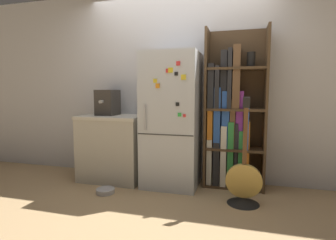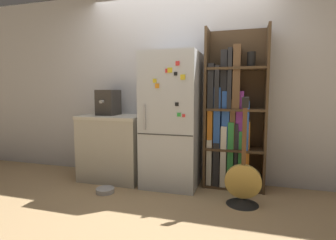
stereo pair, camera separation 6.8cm
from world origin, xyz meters
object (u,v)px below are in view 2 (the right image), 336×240
object	(u,v)px
bookshelf	(230,120)
guitar	(243,189)
pet_bowl	(105,190)
refrigerator	(172,120)
espresso_machine	(108,102)

from	to	relation	value
bookshelf	guitar	world-z (taller)	bookshelf
bookshelf	pet_bowl	world-z (taller)	bookshelf
guitar	refrigerator	bearing A→B (deg)	157.35
espresso_machine	pet_bowl	xyz separation A→B (m)	(0.24, -0.55, -1.03)
pet_bowl	espresso_machine	bearing A→B (deg)	113.57
guitar	pet_bowl	world-z (taller)	guitar
refrigerator	guitar	distance (m)	1.19
bookshelf	pet_bowl	size ratio (longest dim) A/B	9.04
bookshelf	espresso_machine	size ratio (longest dim) A/B	5.59
refrigerator	guitar	bearing A→B (deg)	-22.65
bookshelf	guitar	xyz separation A→B (m)	(0.18, -0.53, -0.69)
refrigerator	espresso_machine	xyz separation A→B (m)	(-0.93, 0.05, 0.21)
guitar	pet_bowl	bearing A→B (deg)	-175.43
refrigerator	pet_bowl	size ratio (longest dim) A/B	7.73
espresso_machine	guitar	distance (m)	2.08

